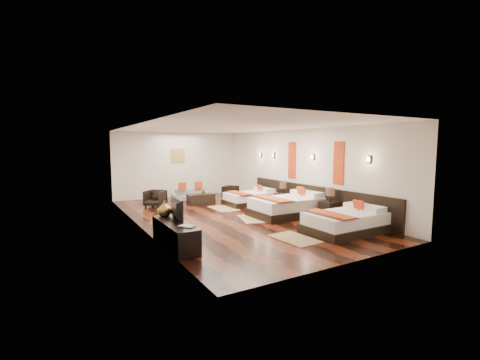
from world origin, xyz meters
TOP-DOWN VIEW (x-y plane):
  - floor at (0.00, 0.00)m, footprint 5.50×9.50m
  - ceiling at (0.00, 0.00)m, footprint 5.50×9.50m
  - back_wall at (0.00, 4.75)m, footprint 5.50×0.01m
  - left_wall at (-2.75, 0.00)m, footprint 0.01×9.50m
  - right_wall at (2.75, 0.00)m, footprint 0.01×9.50m
  - headboard_panel at (2.71, -0.80)m, footprint 0.08×6.60m
  - bed_near at (1.70, -3.17)m, footprint 2.09×1.31m
  - bed_mid at (1.70, -0.83)m, footprint 2.34×1.47m
  - bed_far at (1.69, 1.44)m, footprint 1.89×1.19m
  - nightstand_a at (2.44, -1.87)m, footprint 0.49×0.49m
  - nightstand_b at (2.44, 0.43)m, footprint 0.46×0.46m
  - jute_mat_near at (0.18, -2.97)m, footprint 0.81×1.24m
  - jute_mat_mid at (0.47, -0.67)m, footprint 1.07×1.37m
  - jute_mat_far at (0.43, 1.24)m, footprint 0.76×1.21m
  - tv_console at (-2.50, -2.13)m, footprint 0.50×1.80m
  - tv at (-2.45, -1.91)m, footprint 0.20×0.88m
  - book at (-2.50, -2.70)m, footprint 0.36×0.38m
  - figurine at (-2.50, -1.41)m, footprint 0.41×0.41m
  - sofa at (0.07, 3.46)m, footprint 1.67×0.97m
  - armchair_left at (-1.57, 2.81)m, footprint 0.93×0.93m
  - armchair_right at (1.71, 3.07)m, footprint 0.83×0.84m
  - coffee_table at (0.07, 2.41)m, footprint 1.03×0.55m
  - table_plant at (0.22, 2.48)m, footprint 0.26×0.24m
  - orange_panel_a at (2.73, -1.90)m, footprint 0.04×0.40m
  - orange_panel_b at (2.73, 0.30)m, footprint 0.04×0.40m
  - sconce_near at (2.70, -3.00)m, footprint 0.07×0.12m
  - sconce_mid at (2.70, -0.80)m, footprint 0.07×0.12m
  - sconce_far at (2.70, 1.40)m, footprint 0.07×0.12m
  - sconce_lounge at (2.70, 2.30)m, footprint 0.07×0.12m
  - gold_artwork at (0.00, 4.73)m, footprint 0.60×0.04m

SIDE VIEW (x-z plane):
  - floor at x=0.00m, z-range -0.01..0.01m
  - jute_mat_near at x=0.18m, z-range 0.00..0.01m
  - jute_mat_mid at x=0.47m, z-range 0.00..0.01m
  - jute_mat_far at x=0.43m, z-range 0.00..0.01m
  - coffee_table at x=0.07m, z-range 0.00..0.40m
  - sofa at x=0.07m, z-range 0.00..0.46m
  - bed_far at x=1.69m, z-range -0.11..0.61m
  - bed_near at x=1.70m, z-range -0.13..0.67m
  - armchair_right at x=1.71m, z-range 0.00..0.55m
  - tv_console at x=-2.50m, z-range 0.00..0.55m
  - armchair_left at x=-1.57m, z-range 0.00..0.61m
  - bed_mid at x=1.70m, z-range -0.14..0.75m
  - nightstand_b at x=2.44m, z-range -0.14..0.77m
  - nightstand_a at x=2.44m, z-range -0.14..0.82m
  - headboard_panel at x=2.71m, z-range 0.00..0.90m
  - table_plant at x=0.22m, z-range 0.40..0.65m
  - book at x=-2.50m, z-range 0.55..0.58m
  - figurine at x=-2.50m, z-range 0.55..0.92m
  - tv at x=-2.45m, z-range 0.55..1.05m
  - back_wall at x=0.00m, z-range 0.00..2.80m
  - left_wall at x=-2.75m, z-range 0.00..2.80m
  - right_wall at x=2.75m, z-range 0.00..2.80m
  - orange_panel_a at x=2.73m, z-range 1.05..2.35m
  - orange_panel_b at x=2.73m, z-range 1.05..2.35m
  - gold_artwork at x=0.00m, z-range 1.50..2.10m
  - sconce_near at x=2.70m, z-range 1.76..1.94m
  - sconce_mid at x=2.70m, z-range 1.76..1.94m
  - sconce_far at x=2.70m, z-range 1.76..1.94m
  - sconce_lounge at x=2.70m, z-range 1.76..1.94m
  - ceiling at x=0.00m, z-range 2.79..2.80m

